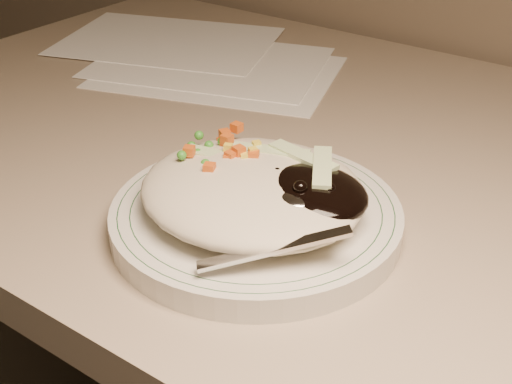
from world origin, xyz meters
The scene contains 5 objects.
desk centered at (0.00, 1.38, 0.54)m, with size 1.40×0.70×0.74m.
plate centered at (-0.09, 1.21, 0.75)m, with size 0.25×0.25×0.02m, color silver.
plate_rim centered at (-0.09, 1.21, 0.76)m, with size 0.23×0.23×0.00m.
meal centered at (-0.09, 1.21, 0.78)m, with size 0.21×0.19×0.05m.
papers centered at (-0.41, 1.51, 0.74)m, with size 0.49×0.35×0.00m.
Camera 1 is at (0.21, 0.80, 1.08)m, focal length 50.00 mm.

